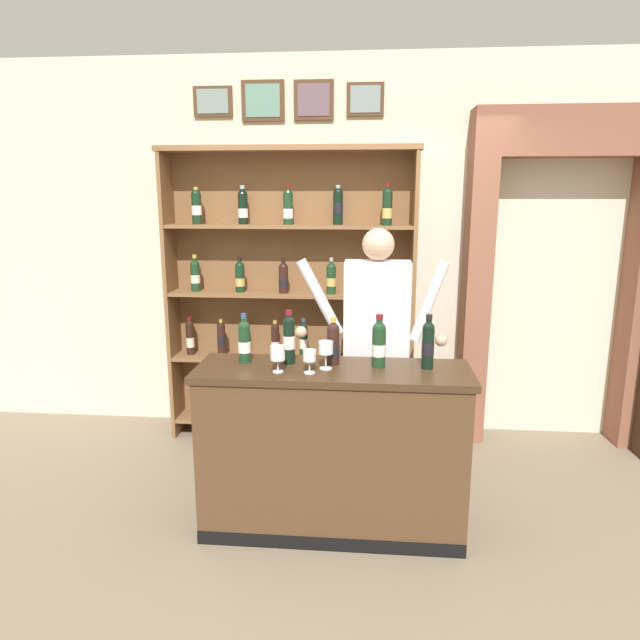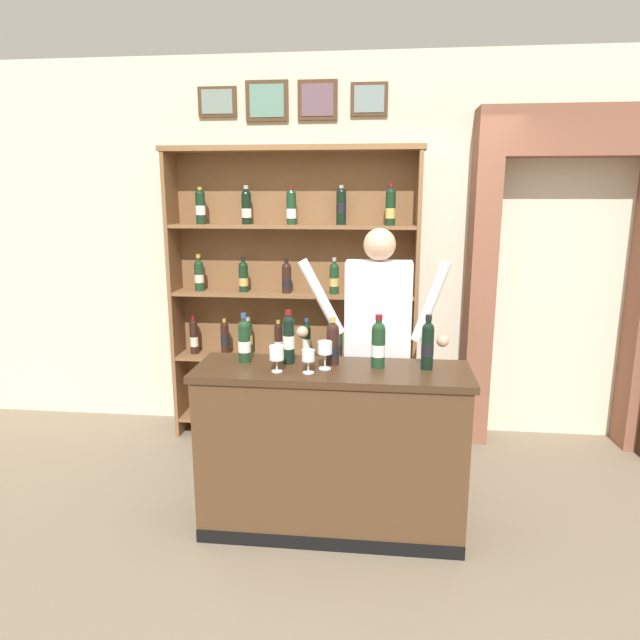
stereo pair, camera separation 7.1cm
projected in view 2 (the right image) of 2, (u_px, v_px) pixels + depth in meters
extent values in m
cube|color=#7A6B56|center=(328.00, 528.00, 3.42)|extent=(14.00, 14.00, 0.02)
cube|color=beige|center=(348.00, 249.00, 4.69)|extent=(12.00, 0.16, 3.01)
cube|color=#4C331E|center=(217.00, 102.00, 4.46)|extent=(0.31, 0.02, 0.23)
cube|color=gray|center=(217.00, 102.00, 4.45)|extent=(0.25, 0.01, 0.18)
cube|color=#4C331E|center=(267.00, 101.00, 4.42)|extent=(0.34, 0.02, 0.30)
cube|color=slate|center=(267.00, 101.00, 4.40)|extent=(0.27, 0.01, 0.24)
cube|color=#4C331E|center=(318.00, 100.00, 4.37)|extent=(0.31, 0.02, 0.30)
cube|color=#684F5C|center=(317.00, 100.00, 4.36)|extent=(0.25, 0.01, 0.24)
cube|color=#4C331E|center=(369.00, 99.00, 4.33)|extent=(0.28, 0.02, 0.24)
cube|color=gray|center=(369.00, 99.00, 4.32)|extent=(0.23, 0.01, 0.20)
cube|color=brown|center=(176.00, 296.00, 4.56)|extent=(0.03, 0.29, 2.30)
cube|color=brown|center=(415.00, 301.00, 4.35)|extent=(0.03, 0.29, 2.30)
cube|color=brown|center=(296.00, 296.00, 4.59)|extent=(1.93, 0.02, 2.30)
cube|color=brown|center=(294.00, 419.00, 4.67)|extent=(1.87, 0.28, 0.03)
cylinder|color=black|center=(201.00, 401.00, 4.72)|extent=(0.07, 0.07, 0.23)
sphere|color=black|center=(200.00, 387.00, 4.69)|extent=(0.06, 0.06, 0.06)
cylinder|color=black|center=(200.00, 383.00, 4.69)|extent=(0.03, 0.03, 0.08)
cylinder|color=navy|center=(200.00, 380.00, 4.68)|extent=(0.03, 0.03, 0.03)
cylinder|color=beige|center=(201.00, 403.00, 4.72)|extent=(0.07, 0.07, 0.07)
cylinder|color=black|center=(240.00, 404.00, 4.68)|extent=(0.07, 0.07, 0.22)
sphere|color=black|center=(240.00, 390.00, 4.65)|extent=(0.06, 0.06, 0.06)
cylinder|color=black|center=(240.00, 388.00, 4.65)|extent=(0.03, 0.03, 0.06)
cylinder|color=#B79338|center=(240.00, 386.00, 4.65)|extent=(0.03, 0.03, 0.03)
cylinder|color=silver|center=(241.00, 407.00, 4.68)|extent=(0.07, 0.07, 0.07)
cylinder|color=black|center=(274.00, 405.00, 4.63)|extent=(0.07, 0.07, 0.23)
sphere|color=black|center=(273.00, 392.00, 4.60)|extent=(0.06, 0.06, 0.06)
cylinder|color=black|center=(273.00, 388.00, 4.60)|extent=(0.02, 0.02, 0.07)
cylinder|color=navy|center=(273.00, 385.00, 4.59)|extent=(0.03, 0.03, 0.03)
cylinder|color=silver|center=(274.00, 409.00, 4.64)|extent=(0.07, 0.07, 0.07)
cylinder|color=black|center=(314.00, 406.00, 4.62)|extent=(0.07, 0.07, 0.22)
sphere|color=black|center=(314.00, 392.00, 4.60)|extent=(0.06, 0.06, 0.06)
cylinder|color=black|center=(314.00, 390.00, 4.59)|extent=(0.02, 0.02, 0.06)
cylinder|color=maroon|center=(314.00, 388.00, 4.59)|extent=(0.03, 0.03, 0.03)
cylinder|color=beige|center=(314.00, 406.00, 4.62)|extent=(0.07, 0.07, 0.07)
cylinder|color=#19381E|center=(353.00, 407.00, 4.59)|extent=(0.07, 0.07, 0.23)
sphere|color=#19381E|center=(353.00, 393.00, 4.57)|extent=(0.06, 0.06, 0.06)
cylinder|color=#19381E|center=(353.00, 390.00, 4.56)|extent=(0.03, 0.03, 0.06)
cylinder|color=navy|center=(353.00, 388.00, 4.56)|extent=(0.03, 0.03, 0.03)
cylinder|color=beige|center=(353.00, 409.00, 4.60)|extent=(0.07, 0.07, 0.07)
cylinder|color=#19381E|center=(386.00, 409.00, 4.58)|extent=(0.07, 0.07, 0.21)
sphere|color=#19381E|center=(387.00, 396.00, 4.55)|extent=(0.06, 0.06, 0.06)
cylinder|color=#19381E|center=(387.00, 392.00, 4.55)|extent=(0.03, 0.03, 0.07)
cylinder|color=#B79338|center=(387.00, 390.00, 4.54)|extent=(0.03, 0.03, 0.03)
cylinder|color=tan|center=(386.00, 409.00, 4.58)|extent=(0.07, 0.07, 0.07)
cube|color=brown|center=(294.00, 358.00, 4.56)|extent=(1.87, 0.28, 0.02)
cylinder|color=black|center=(194.00, 339.00, 4.62)|extent=(0.07, 0.07, 0.25)
sphere|color=black|center=(193.00, 323.00, 4.59)|extent=(0.06, 0.06, 0.06)
cylinder|color=black|center=(193.00, 320.00, 4.59)|extent=(0.03, 0.03, 0.06)
cylinder|color=maroon|center=(193.00, 318.00, 4.58)|extent=(0.03, 0.03, 0.03)
cylinder|color=beige|center=(194.00, 341.00, 4.63)|extent=(0.07, 0.07, 0.08)
cylinder|color=black|center=(225.00, 341.00, 4.56)|extent=(0.07, 0.07, 0.24)
sphere|color=black|center=(224.00, 326.00, 4.53)|extent=(0.06, 0.06, 0.06)
cylinder|color=black|center=(224.00, 323.00, 4.53)|extent=(0.02, 0.02, 0.06)
cylinder|color=#B79338|center=(224.00, 321.00, 4.52)|extent=(0.03, 0.03, 0.03)
cylinder|color=black|center=(225.00, 340.00, 4.56)|extent=(0.07, 0.07, 0.08)
cylinder|color=#19381E|center=(249.00, 340.00, 4.59)|extent=(0.07, 0.07, 0.24)
sphere|color=#19381E|center=(248.00, 325.00, 4.57)|extent=(0.06, 0.06, 0.06)
cylinder|color=#19381E|center=(248.00, 322.00, 4.56)|extent=(0.03, 0.03, 0.07)
cylinder|color=#99999E|center=(248.00, 319.00, 4.55)|extent=(0.03, 0.03, 0.03)
cylinder|color=tan|center=(249.00, 339.00, 4.59)|extent=(0.07, 0.07, 0.08)
cylinder|color=black|center=(279.00, 341.00, 4.57)|extent=(0.07, 0.07, 0.23)
sphere|color=black|center=(278.00, 327.00, 4.54)|extent=(0.06, 0.06, 0.06)
cylinder|color=black|center=(278.00, 324.00, 4.54)|extent=(0.03, 0.03, 0.06)
cylinder|color=#B79338|center=(278.00, 322.00, 4.53)|extent=(0.03, 0.03, 0.03)
cylinder|color=silver|center=(279.00, 346.00, 4.58)|extent=(0.07, 0.07, 0.07)
cylinder|color=black|center=(307.00, 343.00, 4.49)|extent=(0.07, 0.07, 0.24)
sphere|color=black|center=(307.00, 328.00, 4.46)|extent=(0.06, 0.06, 0.06)
cylinder|color=black|center=(306.00, 324.00, 4.45)|extent=(0.03, 0.03, 0.08)
cylinder|color=navy|center=(306.00, 320.00, 4.45)|extent=(0.03, 0.03, 0.03)
cylinder|color=silver|center=(307.00, 343.00, 4.49)|extent=(0.07, 0.07, 0.08)
cylinder|color=#19381E|center=(338.00, 345.00, 4.47)|extent=(0.07, 0.07, 0.23)
sphere|color=#19381E|center=(338.00, 330.00, 4.44)|extent=(0.06, 0.06, 0.06)
cylinder|color=#19381E|center=(338.00, 327.00, 4.43)|extent=(0.03, 0.03, 0.06)
cylinder|color=maroon|center=(338.00, 325.00, 4.43)|extent=(0.03, 0.03, 0.03)
cylinder|color=black|center=(338.00, 348.00, 4.47)|extent=(0.07, 0.07, 0.07)
cylinder|color=black|center=(366.00, 344.00, 4.50)|extent=(0.07, 0.07, 0.23)
sphere|color=black|center=(367.00, 329.00, 4.47)|extent=(0.06, 0.06, 0.06)
cylinder|color=black|center=(367.00, 325.00, 4.46)|extent=(0.03, 0.03, 0.07)
cylinder|color=#B79338|center=(367.00, 321.00, 4.46)|extent=(0.03, 0.03, 0.03)
cylinder|color=silver|center=(366.00, 346.00, 4.50)|extent=(0.07, 0.07, 0.07)
cylinder|color=black|center=(395.00, 345.00, 4.46)|extent=(0.07, 0.07, 0.24)
sphere|color=black|center=(395.00, 329.00, 4.44)|extent=(0.06, 0.06, 0.06)
cylinder|color=black|center=(395.00, 325.00, 4.43)|extent=(0.03, 0.03, 0.07)
cylinder|color=#99999E|center=(395.00, 322.00, 4.42)|extent=(0.03, 0.03, 0.03)
cylinder|color=silver|center=(395.00, 348.00, 4.47)|extent=(0.07, 0.07, 0.08)
cube|color=brown|center=(293.00, 294.00, 4.45)|extent=(1.87, 0.28, 0.02)
cylinder|color=#19381E|center=(199.00, 278.00, 4.50)|extent=(0.07, 0.07, 0.20)
sphere|color=#19381E|center=(199.00, 265.00, 4.48)|extent=(0.07, 0.07, 0.07)
cylinder|color=#19381E|center=(198.00, 260.00, 4.47)|extent=(0.03, 0.03, 0.08)
cylinder|color=#B79338|center=(198.00, 256.00, 4.46)|extent=(0.03, 0.03, 0.03)
cylinder|color=beige|center=(199.00, 278.00, 4.50)|extent=(0.07, 0.07, 0.06)
cylinder|color=black|center=(243.00, 279.00, 4.45)|extent=(0.07, 0.07, 0.20)
sphere|color=black|center=(243.00, 266.00, 4.43)|extent=(0.07, 0.07, 0.07)
cylinder|color=black|center=(243.00, 262.00, 4.42)|extent=(0.03, 0.03, 0.07)
cylinder|color=black|center=(243.00, 259.00, 4.42)|extent=(0.03, 0.03, 0.03)
cylinder|color=tan|center=(244.00, 282.00, 4.46)|extent=(0.07, 0.07, 0.06)
cylinder|color=black|center=(287.00, 280.00, 4.40)|extent=(0.07, 0.07, 0.19)
sphere|color=black|center=(286.00, 267.00, 4.37)|extent=(0.07, 0.07, 0.07)
cylinder|color=black|center=(286.00, 264.00, 4.37)|extent=(0.03, 0.03, 0.07)
cylinder|color=black|center=(286.00, 260.00, 4.36)|extent=(0.03, 0.03, 0.03)
cylinder|color=black|center=(287.00, 283.00, 4.40)|extent=(0.07, 0.07, 0.06)
cylinder|color=#19381E|center=(334.00, 281.00, 4.35)|extent=(0.07, 0.07, 0.20)
sphere|color=#19381E|center=(334.00, 268.00, 4.33)|extent=(0.07, 0.07, 0.07)
cylinder|color=#19381E|center=(334.00, 263.00, 4.32)|extent=(0.03, 0.03, 0.08)
cylinder|color=#99999E|center=(334.00, 259.00, 4.32)|extent=(0.03, 0.03, 0.03)
cylinder|color=tan|center=(334.00, 282.00, 4.35)|extent=(0.07, 0.07, 0.06)
cylinder|color=black|center=(391.00, 282.00, 4.31)|extent=(0.07, 0.07, 0.19)
sphere|color=black|center=(391.00, 269.00, 4.29)|extent=(0.07, 0.07, 0.07)
cylinder|color=black|center=(391.00, 266.00, 4.28)|extent=(0.03, 0.03, 0.07)
cylinder|color=#99999E|center=(391.00, 263.00, 4.28)|extent=(0.04, 0.04, 0.03)
cylinder|color=beige|center=(391.00, 283.00, 4.31)|extent=(0.07, 0.07, 0.06)
cube|color=brown|center=(292.00, 226.00, 4.33)|extent=(1.87, 0.28, 0.02)
cylinder|color=black|center=(201.00, 210.00, 4.38)|extent=(0.07, 0.07, 0.22)
sphere|color=black|center=(200.00, 194.00, 4.35)|extent=(0.07, 0.07, 0.07)
cylinder|color=black|center=(200.00, 191.00, 4.35)|extent=(0.03, 0.03, 0.06)
cylinder|color=#B79338|center=(200.00, 189.00, 4.35)|extent=(0.03, 0.03, 0.03)
cylinder|color=silver|center=(201.00, 210.00, 4.38)|extent=(0.08, 0.08, 0.07)
cylinder|color=black|center=(247.00, 210.00, 4.38)|extent=(0.07, 0.07, 0.22)
sphere|color=black|center=(246.00, 195.00, 4.36)|extent=(0.07, 0.07, 0.07)
cylinder|color=black|center=(246.00, 191.00, 4.35)|extent=(0.03, 0.03, 0.07)
cylinder|color=#99999E|center=(246.00, 187.00, 4.34)|extent=(0.04, 0.04, 0.03)
cylinder|color=silver|center=(247.00, 213.00, 4.39)|extent=(0.08, 0.08, 0.07)
cylinder|color=#19381E|center=(291.00, 210.00, 4.32)|extent=(0.07, 0.07, 0.22)
sphere|color=#19381E|center=(291.00, 194.00, 4.29)|extent=(0.07, 0.07, 0.07)
cylinder|color=#19381E|center=(291.00, 190.00, 4.29)|extent=(0.03, 0.03, 0.06)
cylinder|color=maroon|center=(291.00, 187.00, 4.28)|extent=(0.03, 0.03, 0.03)
cylinder|color=silver|center=(291.00, 214.00, 4.32)|extent=(0.08, 0.08, 0.07)
cylinder|color=black|center=(341.00, 209.00, 4.29)|extent=(0.07, 0.07, 0.23)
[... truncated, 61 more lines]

